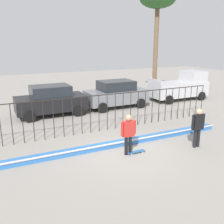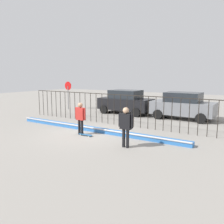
{
  "view_description": "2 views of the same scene",
  "coord_description": "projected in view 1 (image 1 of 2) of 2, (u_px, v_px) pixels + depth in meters",
  "views": [
    {
      "loc": [
        -4.93,
        -8.89,
        4.49
      ],
      "look_at": [
        0.27,
        1.86,
        1.24
      ],
      "focal_mm": 41.36,
      "sensor_mm": 36.0,
      "label": 1
    },
    {
      "loc": [
        8.0,
        -9.63,
        3.12
      ],
      "look_at": [
        0.58,
        1.72,
        0.99
      ],
      "focal_mm": 38.25,
      "sensor_mm": 36.0,
      "label": 2
    }
  ],
  "objects": [
    {
      "name": "ground_plane",
      "position": [
        125.0,
        151.0,
        10.97
      ],
      "size": [
        60.0,
        60.0,
        0.0
      ],
      "primitive_type": "plane",
      "color": "gray"
    },
    {
      "name": "bowl_coping_ledge",
      "position": [
        118.0,
        143.0,
        11.5
      ],
      "size": [
        11.0,
        0.41,
        0.27
      ],
      "color": "#2D6BB7",
      "rests_on": "ground"
    },
    {
      "name": "perimeter_fence",
      "position": [
        99.0,
        109.0,
        13.13
      ],
      "size": [
        14.04,
        0.04,
        1.92
      ],
      "color": "black",
      "rests_on": "ground"
    },
    {
      "name": "skateboarder",
      "position": [
        128.0,
        131.0,
        10.41
      ],
      "size": [
        0.68,
        0.26,
        1.69
      ],
      "rotation": [
        0.0,
        0.0,
        -0.35
      ],
      "color": "black",
      "rests_on": "ground"
    },
    {
      "name": "skateboard",
      "position": [
        136.0,
        152.0,
        10.77
      ],
      "size": [
        0.8,
        0.2,
        0.07
      ],
      "rotation": [
        0.0,
        0.0,
        0.31
      ],
      "color": "#26598C",
      "rests_on": "ground"
    },
    {
      "name": "camera_operator",
      "position": [
        198.0,
        124.0,
        11.14
      ],
      "size": [
        0.71,
        0.27,
        1.75
      ],
      "rotation": [
        0.0,
        0.0,
        2.05
      ],
      "color": "black",
      "rests_on": "ground"
    },
    {
      "name": "parked_car_black",
      "position": [
        51.0,
        100.0,
        16.09
      ],
      "size": [
        4.3,
        2.12,
        1.9
      ],
      "rotation": [
        0.0,
        0.0,
        -0.01
      ],
      "color": "black",
      "rests_on": "ground"
    },
    {
      "name": "parked_car_gray",
      "position": [
        116.0,
        94.0,
        18.1
      ],
      "size": [
        4.3,
        2.12,
        1.9
      ],
      "rotation": [
        0.0,
        0.0,
        0.03
      ],
      "color": "slate",
      "rests_on": "ground"
    },
    {
      "name": "pickup_truck",
      "position": [
        180.0,
        87.0,
        20.56
      ],
      "size": [
        4.7,
        2.12,
        2.24
      ],
      "rotation": [
        0.0,
        0.0,
        0.02
      ],
      "color": "#B7B7BC",
      "rests_on": "ground"
    },
    {
      "name": "palm_tree_tall",
      "position": [
        158.0,
        2.0,
        20.19
      ],
      "size": [
        2.89,
        2.89,
        8.61
      ],
      "color": "brown",
      "rests_on": "ground"
    }
  ]
}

